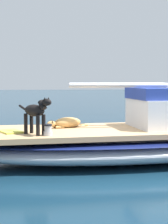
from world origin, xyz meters
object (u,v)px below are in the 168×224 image
Objects in this scene: deck_winch at (48,130)px; deck_towel at (11,131)px; sailboat_main at (131,143)px; dog_black at (36,112)px; dog_tan at (66,123)px; coiled_rope at (80,125)px.

deck_winch is 0.38× the size of deck_towel.
dog_black is at bearing -71.26° from sailboat_main.
deck_winch is (0.14, 0.21, -0.32)m from dog_black.
dog_black reaches higher than dog_tan.
coiled_rope is at bearing 118.38° from deck_towel.
sailboat_main is 2.51m from deck_towel.
dog_tan is 1.65× the size of deck_towel.
sailboat_main is 22.71× the size of coiled_rope.
deck_towel is at bearing -129.62° from dog_black.
sailboat_main is at bearing 79.57° from dog_tan.
sailboat_main is 7.98× the size of dog_tan.
deck_winch is 1.53m from coiled_rope.
dog_tan is 0.43m from coiled_rope.
deck_towel reaches higher than sailboat_main.
deck_towel is at bearing -65.18° from dog_tan.
dog_black is (0.92, -0.64, 0.32)m from dog_tan.
coiled_rope is 1.65m from deck_towel.
deck_winch is at bearing 56.26° from dog_black.
dog_tan is 1.25m from deck_towel.
dog_tan is 2.85× the size of coiled_rope.
coiled_rope is (-1.18, 0.97, -0.40)m from dog_black.
coiled_rope reaches higher than sailboat_main.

